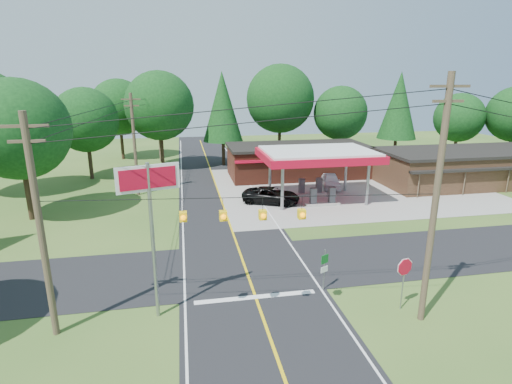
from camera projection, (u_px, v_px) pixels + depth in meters
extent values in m
plane|color=#32581F|center=(245.00, 267.00, 24.61)|extent=(120.00, 120.00, 0.00)
cube|color=black|center=(245.00, 267.00, 24.61)|extent=(8.00, 120.00, 0.02)
cube|color=black|center=(245.00, 267.00, 24.60)|extent=(70.00, 7.00, 0.02)
cube|color=yellow|center=(245.00, 267.00, 24.60)|extent=(0.15, 110.00, 0.00)
cylinder|color=gray|center=(282.00, 187.00, 34.86)|extent=(0.28, 0.28, 4.20)
cylinder|color=gray|center=(270.00, 175.00, 39.59)|extent=(0.28, 0.28, 4.20)
cylinder|color=gray|center=(368.00, 183.00, 36.27)|extent=(0.28, 0.28, 4.20)
cylinder|color=gray|center=(346.00, 171.00, 41.01)|extent=(0.28, 0.28, 4.20)
cube|color=red|center=(318.00, 155.00, 37.32)|extent=(10.60, 7.40, 0.70)
cube|color=white|center=(318.00, 151.00, 37.22)|extent=(10.00, 7.00, 0.25)
cube|color=#9E9B93|center=(322.00, 204.00, 36.76)|extent=(3.20, 0.90, 0.22)
cube|color=#3F3F44|center=(313.00, 196.00, 36.38)|extent=(0.55, 0.45, 1.50)
cube|color=#3F3F44|center=(332.00, 195.00, 36.70)|extent=(0.55, 0.45, 1.50)
cube|color=#9E9B93|center=(310.00, 193.00, 40.17)|extent=(3.20, 0.90, 0.22)
cube|color=#3F3F44|center=(302.00, 186.00, 39.79)|extent=(0.55, 0.45, 1.50)
cube|color=#3F3F44|center=(319.00, 185.00, 40.11)|extent=(0.55, 0.45, 1.50)
cube|color=#582519|center=(297.00, 162.00, 47.67)|extent=(16.00, 7.00, 3.50)
cube|color=black|center=(298.00, 146.00, 47.15)|extent=(16.40, 7.40, 0.30)
cube|color=red|center=(307.00, 159.00, 44.00)|extent=(16.00, 0.50, 0.25)
cube|color=#3B2518|center=(471.00, 168.00, 44.22)|extent=(20.00, 8.00, 3.50)
cube|color=black|center=(474.00, 151.00, 43.71)|extent=(20.40, 8.40, 0.30)
cube|color=black|center=(502.00, 168.00, 40.02)|extent=(20.00, 0.70, 0.25)
cylinder|color=#473828|center=(435.00, 206.00, 17.75)|extent=(0.30, 0.30, 11.50)
cube|color=#473828|center=(450.00, 86.00, 16.36)|extent=(1.80, 0.12, 0.12)
cube|color=#473828|center=(448.00, 101.00, 16.52)|extent=(1.40, 0.12, 0.12)
cylinder|color=#473828|center=(41.00, 231.00, 16.85)|extent=(0.30, 0.30, 10.00)
cube|color=#473828|center=(24.00, 126.00, 15.66)|extent=(1.80, 0.12, 0.12)
cube|color=#473828|center=(27.00, 141.00, 15.82)|extent=(1.40, 0.12, 0.12)
cylinder|color=#473828|center=(135.00, 145.00, 38.88)|extent=(0.30, 0.30, 10.00)
cube|color=#473828|center=(131.00, 99.00, 37.69)|extent=(1.80, 0.12, 0.12)
cube|color=#473828|center=(131.00, 106.00, 37.85)|extent=(1.40, 0.12, 0.12)
cylinder|color=#473828|center=(159.00, 128.00, 55.30)|extent=(0.30, 0.30, 9.50)
cube|color=yellow|center=(183.00, 217.00, 17.10)|extent=(0.32, 0.32, 0.42)
cube|color=yellow|center=(223.00, 216.00, 17.21)|extent=(0.32, 0.32, 0.42)
cube|color=yellow|center=(263.00, 215.00, 17.32)|extent=(0.32, 0.32, 0.42)
cube|color=yellow|center=(302.00, 214.00, 17.43)|extent=(0.32, 0.32, 0.42)
cylinder|color=#332316|center=(90.00, 162.00, 46.21)|extent=(0.44, 0.44, 3.96)
sphere|color=#0E3412|center=(86.00, 120.00, 44.90)|extent=(7.26, 7.26, 7.26)
cylinder|color=#332316|center=(162.00, 151.00, 51.31)|extent=(0.44, 0.44, 4.68)
sphere|color=#0E3412|center=(159.00, 106.00, 49.76)|extent=(8.58, 8.58, 8.58)
cylinder|color=#332316|center=(223.00, 149.00, 53.72)|extent=(0.44, 0.44, 4.32)
cone|color=#0E3412|center=(222.00, 107.00, 52.19)|extent=(5.28, 5.28, 9.00)
cylinder|color=#332316|center=(279.00, 144.00, 55.98)|extent=(0.44, 0.44, 5.04)
sphere|color=#0E3412|center=(280.00, 99.00, 54.31)|extent=(9.24, 9.24, 9.24)
cylinder|color=#332316|center=(338.00, 148.00, 55.64)|extent=(0.44, 0.44, 3.96)
sphere|color=#0E3412|center=(340.00, 113.00, 54.33)|extent=(7.26, 7.26, 7.26)
cylinder|color=#332316|center=(395.00, 146.00, 56.06)|extent=(0.44, 0.44, 4.32)
cone|color=#0E3412|center=(399.00, 105.00, 54.54)|extent=(5.28, 5.28, 9.00)
cylinder|color=#332316|center=(455.00, 150.00, 55.68)|extent=(0.44, 0.44, 3.60)
sphere|color=#0E3412|center=(459.00, 118.00, 54.49)|extent=(6.60, 6.60, 6.60)
cylinder|color=#332316|center=(509.00, 150.00, 53.85)|extent=(0.44, 0.44, 3.96)
cylinder|color=#332316|center=(28.00, 194.00, 32.56)|extent=(0.44, 0.44, 4.32)
sphere|color=#0E3412|center=(18.00, 129.00, 31.13)|extent=(7.92, 7.92, 7.92)
cylinder|color=#332316|center=(122.00, 144.00, 57.87)|extent=(0.44, 0.44, 4.32)
sphere|color=#0E3412|center=(119.00, 107.00, 56.44)|extent=(7.92, 7.92, 7.92)
imported|color=black|center=(271.00, 196.00, 37.26)|extent=(7.04, 7.04, 1.48)
imported|color=white|center=(331.00, 181.00, 42.61)|extent=(5.33, 5.33, 1.50)
cylinder|color=gray|center=(153.00, 243.00, 18.55)|extent=(0.18, 0.18, 7.64)
cube|color=white|center=(148.00, 178.00, 17.71)|extent=(2.74, 0.90, 1.20)
cube|color=red|center=(148.00, 178.00, 17.66)|extent=(2.41, 0.78, 0.92)
cylinder|color=gray|center=(403.00, 285.00, 19.81)|extent=(0.07, 0.07, 2.62)
cylinder|color=gray|center=(324.00, 270.00, 21.64)|extent=(0.06, 0.06, 2.43)
cube|color=#0C591E|center=(325.00, 259.00, 21.42)|extent=(0.46, 0.24, 0.50)
cube|color=white|center=(324.00, 269.00, 21.59)|extent=(0.46, 0.24, 0.33)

